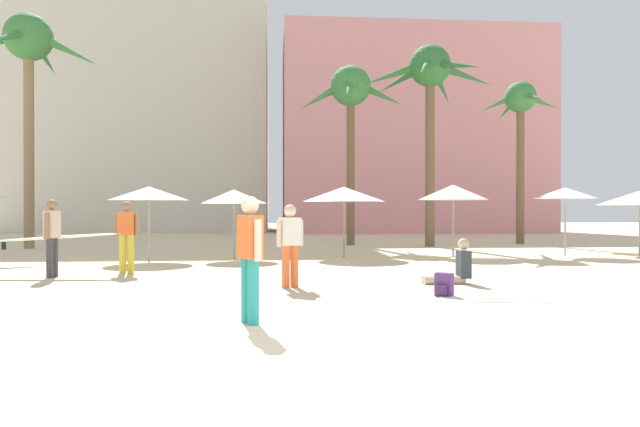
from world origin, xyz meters
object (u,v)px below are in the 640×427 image
beach_towel (490,298)px  person_mid_center (250,254)px  palm_tree_right (351,97)px  cafe_umbrella_5 (453,192)px  person_far_left (127,234)px  person_far_right (290,242)px  palm_tree_far_left (430,81)px  backpack (444,285)px  person_mid_right (455,268)px  cafe_umbrella_0 (149,193)px  person_near_left (54,236)px  palm_tree_center (520,113)px  cafe_umbrella_4 (640,198)px  cafe_umbrella_1 (565,193)px  cafe_umbrella_6 (234,197)px  palm_tree_left (28,53)px  cafe_umbrella_2 (344,194)px

beach_towel → person_mid_center: (-4.09, -1.90, 0.94)m
palm_tree_right → beach_towel: 16.59m
cafe_umbrella_5 → person_far_left: cafe_umbrella_5 is taller
person_far_right → palm_tree_far_left: bearing=-56.2°
person_far_left → person_far_right: (3.87, -2.81, -0.06)m
backpack → person_mid_right: person_mid_right is taller
cafe_umbrella_0 → person_near_left: bearing=-107.9°
palm_tree_center → palm_tree_right: size_ratio=0.94×
cafe_umbrella_4 → person_far_left: bearing=-164.8°
palm_tree_center → backpack: palm_tree_center is taller
cafe_umbrella_1 → person_far_right: 11.91m
palm_tree_center → cafe_umbrella_1: bearing=-101.7°
person_far_right → cafe_umbrella_1: bearing=-82.2°
cafe_umbrella_6 → person_mid_right: (5.03, -6.38, -1.63)m
palm_tree_left → person_far_left: palm_tree_left is taller
cafe_umbrella_5 → person_far_right: bearing=-127.9°
cafe_umbrella_5 → beach_towel: cafe_umbrella_5 is taller
cafe_umbrella_4 → person_near_left: cafe_umbrella_4 is taller
cafe_umbrella_5 → person_far_left: 10.50m
cafe_umbrella_6 → person_far_left: cafe_umbrella_6 is taller
beach_towel → person_far_left: bearing=148.6°
cafe_umbrella_5 → person_far_left: (-9.46, -4.39, -1.16)m
palm_tree_far_left → cafe_umbrella_2: 8.44m
cafe_umbrella_5 → person_mid_center: size_ratio=1.37×
palm_tree_left → cafe_umbrella_2: palm_tree_left is taller
palm_tree_center → beach_towel: (-7.37, -15.47, -5.93)m
cafe_umbrella_4 → cafe_umbrella_6: bearing=-178.3°
cafe_umbrella_5 → person_far_left: bearing=-155.1°
palm_tree_left → person_mid_center: size_ratio=5.43×
cafe_umbrella_1 → person_mid_center: size_ratio=1.33×
person_mid_right → cafe_umbrella_0: bearing=-37.2°
palm_tree_far_left → person_near_left: size_ratio=2.78×
cafe_umbrella_4 → cafe_umbrella_6: 13.62m
palm_tree_left → palm_tree_right: palm_tree_left is taller
person_mid_center → palm_tree_left: bearing=93.8°
cafe_umbrella_6 → person_near_left: (-3.79, -4.46, -1.01)m
person_near_left → cafe_umbrella_2: bearing=40.1°
palm_tree_left → backpack: (12.78, -13.78, -7.58)m
palm_tree_left → cafe_umbrella_4: bearing=-13.4°
cafe_umbrella_0 → cafe_umbrella_6: cafe_umbrella_0 is taller
cafe_umbrella_1 → backpack: bearing=-128.2°
palm_tree_center → palm_tree_far_left: bearing=-162.7°
person_far_right → person_mid_right: size_ratio=1.68×
palm_tree_center → cafe_umbrella_6: size_ratio=3.38×
palm_tree_left → palm_tree_right: bearing=5.3°
palm_tree_far_left → cafe_umbrella_6: palm_tree_far_left is taller
person_mid_right → backpack: bearing=67.1°
palm_tree_center → person_far_right: 18.26m
person_far_left → person_far_right: size_ratio=1.06×
cafe_umbrella_4 → person_near_left: 18.10m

